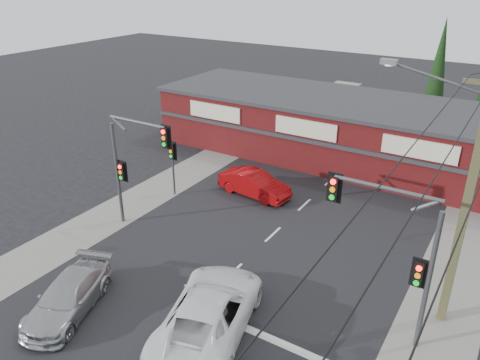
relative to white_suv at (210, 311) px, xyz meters
The scene contains 16 objects.
ground 2.72m from the white_suv, 118.52° to the left, with size 120.00×120.00×0.00m, color black.
road_strip 7.42m from the white_suv, 99.61° to the left, with size 14.00×70.00×0.01m, color black.
verge_left 12.17m from the white_suv, 143.26° to the left, with size 3.00×70.00×0.02m, color gray.
verge_right 10.31m from the white_suv, 44.97° to the left, with size 3.00×70.00×0.02m, color gray.
stop_line 2.54m from the white_suv, 18.57° to the left, with size 6.50×0.35×0.01m, color silver.
white_suv is the anchor object (origin of this frame).
silver_suv 5.74m from the white_suv, 158.93° to the right, with size 1.91×4.70×1.36m, color #A6A9AC.
red_sedan 11.56m from the white_suv, 111.98° to the left, with size 1.56×4.46×1.47m, color #91080B.
lane_dashes 7.43m from the white_suv, 99.58° to the left, with size 0.12×47.64×0.01m.
shop_building 19.42m from the white_suv, 96.59° to the left, with size 27.30×8.40×4.22m.
conifer_near 26.76m from the white_suv, 85.06° to the left, with size 1.80×1.80×9.25m.
traffic_mast_left 9.28m from the white_suv, 150.87° to the left, with size 3.77×0.27×5.97m.
traffic_mast_right 7.20m from the white_suv, 30.11° to the left, with size 3.96×0.27×5.97m.
pedestal_signal 11.91m from the white_suv, 135.55° to the left, with size 0.55×0.27×3.38m.
utility_pole 9.95m from the white_suv, 36.35° to the left, with size 4.38×0.59×10.00m.
power_lines 10.92m from the white_suv, ahead, with size 2.01×29.00×1.22m.
Camera 1 is at (9.39, -13.29, 12.52)m, focal length 35.00 mm.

